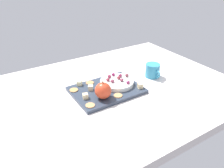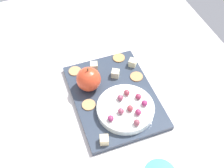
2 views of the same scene
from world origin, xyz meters
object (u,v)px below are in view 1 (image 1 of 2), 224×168
object	(u,v)px
serving_dish	(117,82)
grape_4	(108,79)
cracker_0	(118,96)
grape_3	(120,75)
cheese_cube_0	(91,88)
grape_2	(128,82)
cracker_2	(90,83)
cup	(153,71)
cracker_1	(74,90)
apple_whole	(103,91)
grape_6	(109,76)
platter	(106,90)
cheese_cube_1	(79,83)
grape_8	(113,81)
grape_7	(127,75)
grape_1	(119,78)
grape_5	(113,74)
cheese_cube_2	(85,96)
cheese_cube_3	(140,86)
cracker_3	(90,105)
grape_0	(122,80)

from	to	relation	value
serving_dish	grape_4	size ratio (longest dim) A/B	8.86
cracker_0	grape_3	distance (cm)	15.79
grape_4	cheese_cube_0	bearing A→B (deg)	179.92
serving_dish	grape_2	world-z (taller)	grape_2
cracker_2	cup	world-z (taller)	cup
cracker_1	apple_whole	bearing A→B (deg)	-56.60
serving_dish	cracker_1	world-z (taller)	serving_dish
grape_6	cup	bearing A→B (deg)	-12.46
serving_dish	cracker_2	xyz separation A→B (cm)	(-11.32, 8.41, -0.88)
platter	cheese_cube_1	distance (cm)	14.44
cracker_2	grape_8	world-z (taller)	grape_8
grape_6	grape_7	world-z (taller)	grape_7
grape_1	grape_5	distance (cm)	4.74
cracker_2	grape_2	bearing A→B (deg)	-44.96
cheese_cube_2	grape_2	world-z (taller)	grape_2
cheese_cube_3	grape_3	xyz separation A→B (cm)	(-4.20, 11.80, 1.84)
cracker_3	grape_7	bearing A→B (deg)	21.47
cracker_3	apple_whole	bearing A→B (deg)	17.49
grape_1	cheese_cube_3	bearing A→B (deg)	-58.32
cheese_cube_1	cheese_cube_3	xyz separation A→B (cm)	(24.59, -18.62, 0.00)
cracker_3	cup	world-z (taller)	cup
apple_whole	cracker_2	bearing A→B (deg)	85.70
cracker_1	grape_6	xyz separation A→B (cm)	(19.76, -1.27, 2.76)
cheese_cube_3	apple_whole	bearing A→B (deg)	174.74
cracker_2	grape_7	xyz separation A→B (cm)	(18.02, -7.73, 2.85)
serving_dish	grape_6	world-z (taller)	grape_6
cheese_cube_3	grape_5	world-z (taller)	grape_5
apple_whole	cracker_2	world-z (taller)	apple_whole
cheese_cube_3	grape_7	xyz separation A→B (cm)	(-1.10, 10.06, 1.85)
apple_whole	cheese_cube_3	world-z (taller)	apple_whole
grape_1	grape_7	world-z (taller)	same
apple_whole	grape_2	world-z (taller)	apple_whole
grape_5	grape_7	distance (cm)	7.26
grape_0	grape_3	bearing A→B (deg)	65.65
cheese_cube_2	cracker_1	xyz separation A→B (cm)	(-1.71, 9.60, -1.00)
cheese_cube_3	grape_4	xyz separation A→B (cm)	(-11.99, 11.39, 1.79)
grape_2	grape_5	xyz separation A→B (cm)	(-1.60, 11.21, 0.02)
grape_3	cup	world-z (taller)	cup
platter	grape_7	bearing A→B (deg)	7.47
cup	cracker_1	bearing A→B (deg)	171.36
grape_1	apple_whole	bearing A→B (deg)	-149.60
cracker_1	grape_2	bearing A→B (deg)	-25.80
apple_whole	cracker_0	bearing A→B (deg)	-19.22
cheese_cube_0	cheese_cube_1	bearing A→B (deg)	110.14
cheese_cube_0	cheese_cube_3	xyz separation A→B (cm)	(21.94, -11.40, 0.00)
grape_4	cheese_cube_3	bearing A→B (deg)	-43.53
cheese_cube_0	cracker_2	world-z (taller)	cheese_cube_0
cheese_cube_1	apple_whole	bearing A→B (deg)	-75.70
platter	grape_1	xyz separation A→B (cm)	(8.48, 1.85, 3.88)
cracker_0	grape_2	world-z (taller)	grape_2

